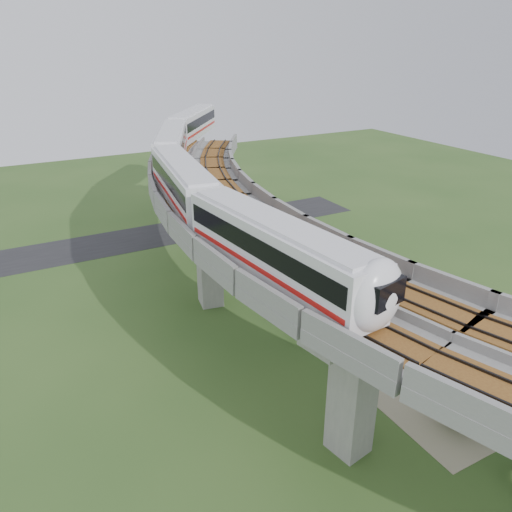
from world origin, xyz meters
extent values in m
plane|color=#315221|center=(0.00, 0.00, 0.00)|extent=(160.00, 160.00, 0.00)
cube|color=gray|center=(14.00, -2.00, 0.02)|extent=(18.00, 26.00, 0.04)
cube|color=#232326|center=(0.00, 30.00, 0.01)|extent=(60.00, 8.00, 0.03)
cube|color=#99968E|center=(9.12, 31.80, 4.20)|extent=(2.86, 2.93, 8.40)
cube|color=#99968E|center=(9.12, 31.80, 9.00)|extent=(7.21, 5.74, 1.20)
cube|color=#99968E|center=(0.91, 10.42, 4.20)|extent=(2.35, 2.51, 8.40)
cube|color=#99968E|center=(0.91, 10.42, 9.00)|extent=(7.31, 3.58, 1.20)
cube|color=#99968E|center=(0.91, -10.42, 4.20)|extent=(2.35, 2.51, 8.40)
cube|color=#99968E|center=(0.91, -10.42, 9.00)|extent=(7.31, 3.58, 1.20)
cube|color=gray|center=(6.19, 26.54, 10.00)|extent=(16.42, 20.91, 0.80)
cube|color=gray|center=(2.33, 28.44, 10.90)|extent=(8.66, 17.08, 1.00)
cube|color=gray|center=(10.04, 24.64, 10.90)|extent=(8.66, 17.08, 1.00)
cube|color=#905F26|center=(4.21, 27.51, 10.46)|extent=(10.68, 18.08, 0.12)
cube|color=black|center=(4.21, 27.51, 10.58)|extent=(9.69, 17.59, 0.12)
cube|color=#905F26|center=(8.16, 25.56, 10.46)|extent=(10.68, 18.08, 0.12)
cube|color=black|center=(8.16, 25.56, 10.58)|extent=(9.69, 17.59, 0.12)
cube|color=gray|center=(0.70, 9.13, 10.00)|extent=(11.77, 20.03, 0.80)
cube|color=gray|center=(-3.55, 9.78, 10.90)|extent=(3.22, 18.71, 1.00)
cube|color=gray|center=(4.95, 8.47, 10.90)|extent=(3.22, 18.71, 1.00)
cube|color=#905F26|center=(-1.48, 9.46, 10.46)|extent=(5.44, 19.05, 0.12)
cube|color=black|center=(-1.48, 9.46, 10.58)|extent=(4.35, 18.88, 0.12)
cube|color=#905F26|center=(2.87, 8.79, 10.46)|extent=(5.44, 19.05, 0.12)
cube|color=black|center=(2.87, 8.79, 10.58)|extent=(4.35, 18.88, 0.12)
cube|color=gray|center=(0.70, -9.13, 10.00)|extent=(11.77, 20.03, 0.80)
cube|color=gray|center=(-3.55, -9.78, 10.90)|extent=(3.22, 18.71, 1.00)
cube|color=gray|center=(4.95, -8.47, 10.90)|extent=(3.22, 18.71, 1.00)
cube|color=#905F26|center=(-1.48, -9.46, 10.46)|extent=(5.44, 19.05, 0.12)
cube|color=black|center=(-1.48, -9.46, 10.58)|extent=(4.35, 18.88, 0.12)
cube|color=#905F26|center=(2.87, -8.79, 10.46)|extent=(5.44, 19.05, 0.12)
cube|color=black|center=(2.87, -8.79, 10.58)|extent=(4.35, 18.88, 0.12)
cube|color=silver|center=(-1.91, -6.04, 12.24)|extent=(4.14, 15.19, 3.20)
cube|color=silver|center=(-1.91, -6.04, 13.94)|extent=(3.53, 14.39, 0.22)
cube|color=black|center=(-1.91, -6.04, 12.69)|extent=(4.15, 14.60, 1.15)
cube|color=red|center=(-1.91, -6.04, 11.49)|extent=(4.15, 14.60, 0.30)
cube|color=black|center=(-1.91, -6.04, 10.78)|extent=(3.13, 12.87, 0.28)
cube|color=silver|center=(-1.47, 9.51, 12.24)|extent=(4.96, 15.24, 3.20)
cube|color=silver|center=(-1.47, 9.51, 13.94)|extent=(4.31, 14.41, 0.22)
cube|color=black|center=(-1.47, 9.51, 12.69)|extent=(4.93, 14.65, 1.15)
cube|color=red|center=(-1.47, 9.51, 11.49)|extent=(4.93, 14.65, 0.30)
cube|color=black|center=(-1.47, 9.51, 10.78)|extent=(3.83, 12.89, 0.28)
cube|color=silver|center=(2.81, 24.47, 12.24)|extent=(8.38, 14.85, 3.20)
cube|color=silver|center=(2.81, 24.47, 13.94)|extent=(7.59, 13.95, 0.22)
cube|color=black|center=(2.81, 24.47, 12.69)|extent=(8.20, 14.32, 1.15)
cube|color=red|center=(2.81, 24.47, 11.49)|extent=(8.20, 14.32, 0.30)
cube|color=black|center=(2.81, 24.47, 10.78)|extent=(6.76, 12.47, 0.28)
cube|color=silver|center=(10.68, 37.89, 12.24)|extent=(11.28, 13.54, 3.20)
cube|color=silver|center=(10.68, 37.89, 13.94)|extent=(10.39, 12.62, 0.22)
cube|color=black|center=(10.68, 37.89, 12.69)|extent=(10.96, 13.10, 1.15)
cube|color=red|center=(10.68, 37.89, 11.49)|extent=(10.96, 13.10, 0.30)
cube|color=black|center=(10.68, 37.89, 10.78)|extent=(9.27, 11.27, 0.28)
ellipsoid|color=silver|center=(-0.78, -13.21, 12.39)|extent=(3.64, 2.49, 3.64)
cylinder|color=#2D382D|center=(12.25, 19.29, 0.75)|extent=(0.08, 0.08, 1.50)
cube|color=#2D382D|center=(11.38, 16.98, 0.75)|extent=(1.69, 4.77, 1.40)
cylinder|color=#2D382D|center=(10.62, 14.63, 0.75)|extent=(0.08, 0.08, 1.50)
cube|color=#2D382D|center=(9.98, 12.24, 0.75)|extent=(1.23, 4.91, 1.40)
cylinder|color=#2D382D|center=(9.45, 9.83, 0.75)|extent=(0.08, 0.08, 1.50)
cube|color=#2D382D|center=(9.03, 7.39, 0.75)|extent=(0.75, 4.99, 1.40)
cylinder|color=#2D382D|center=(8.74, 4.94, 0.75)|extent=(0.08, 0.08, 1.50)
cube|color=#2D382D|center=(8.56, 2.47, 0.75)|extent=(0.27, 5.04, 1.40)
cylinder|color=#2D382D|center=(8.50, 0.00, 0.75)|extent=(0.08, 0.08, 1.50)
cube|color=#2D382D|center=(8.56, -2.47, 0.75)|extent=(0.27, 5.04, 1.40)
cylinder|color=#2D382D|center=(8.74, -4.94, 0.75)|extent=(0.08, 0.08, 1.50)
cube|color=#2D382D|center=(9.03, -7.39, 0.75)|extent=(0.75, 4.99, 1.40)
cylinder|color=#2D382D|center=(9.45, -9.83, 0.75)|extent=(0.08, 0.08, 1.50)
cube|color=#2D382D|center=(9.98, -12.24, 0.75)|extent=(1.23, 4.91, 1.40)
cylinder|color=#382314|center=(12.46, 23.28, 0.79)|extent=(0.18, 0.18, 1.59)
ellipsoid|color=#143912|center=(12.46, 23.28, 2.22)|extent=(2.10, 2.10, 1.79)
cylinder|color=#382314|center=(8.32, 15.59, 0.73)|extent=(0.18, 0.18, 1.45)
ellipsoid|color=#143912|center=(8.32, 15.59, 2.37)|extent=(3.05, 3.05, 2.60)
cylinder|color=#382314|center=(6.76, 10.30, 0.88)|extent=(0.18, 0.18, 1.75)
ellipsoid|color=#143912|center=(6.76, 10.30, 2.42)|extent=(2.21, 2.21, 1.88)
cylinder|color=#382314|center=(5.80, 1.68, 0.51)|extent=(0.18, 0.18, 1.03)
ellipsoid|color=#143912|center=(5.80, 1.68, 1.74)|extent=(2.36, 2.36, 2.01)
cylinder|color=#382314|center=(6.58, -3.48, 0.69)|extent=(0.18, 0.18, 1.37)
ellipsoid|color=#143912|center=(6.58, -3.48, 1.96)|extent=(1.96, 1.96, 1.66)
cylinder|color=#382314|center=(8.70, -12.18, 0.59)|extent=(0.18, 0.18, 1.18)
ellipsoid|color=#143912|center=(8.70, -12.18, 2.08)|extent=(3.01, 3.01, 2.56)
imported|color=white|center=(10.85, -5.70, 0.65)|extent=(3.04, 3.84, 1.23)
imported|color=maroon|center=(19.78, 2.11, 0.62)|extent=(2.90, 3.67, 1.17)
imported|color=black|center=(15.77, 2.75, 0.68)|extent=(4.72, 3.03, 1.27)
camera|label=1|loc=(-15.15, -28.28, 23.18)|focal=35.00mm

